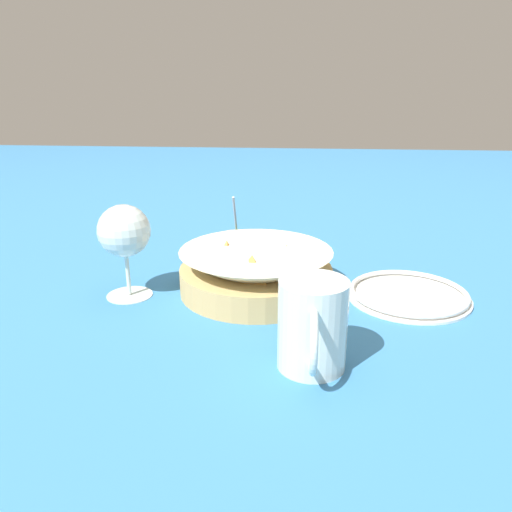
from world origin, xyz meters
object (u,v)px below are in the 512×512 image
(side_plate, at_px, (408,294))
(sauce_cup, at_px, (237,241))
(food_basket, at_px, (256,273))
(beer_mug, at_px, (312,328))
(wine_glass, at_px, (124,234))

(side_plate, bearing_deg, sauce_cup, -125.27)
(food_basket, xyz_separation_m, sauce_cup, (-0.22, -0.06, -0.01))
(beer_mug, distance_m, side_plate, 0.29)
(sauce_cup, relative_size, beer_mug, 0.97)
(food_basket, bearing_deg, beer_mug, 21.09)
(wine_glass, relative_size, beer_mug, 1.20)
(food_basket, bearing_deg, sauce_cup, -164.12)
(food_basket, height_order, beer_mug, beer_mug)
(sauce_cup, bearing_deg, food_basket, 15.88)
(sauce_cup, height_order, beer_mug, sauce_cup)
(sauce_cup, relative_size, wine_glass, 0.80)
(sauce_cup, xyz_separation_m, side_plate, (0.23, 0.32, -0.01))
(sauce_cup, bearing_deg, wine_glass, -30.31)
(wine_glass, bearing_deg, side_plate, 93.85)
(food_basket, distance_m, side_plate, 0.26)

